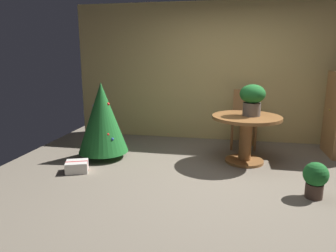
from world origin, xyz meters
TOP-DOWN VIEW (x-y plane):
  - ground_plane at (0.00, 0.00)m, footprint 6.60×6.60m
  - back_wall_panel at (0.00, 2.20)m, footprint 6.00×0.10m
  - round_dining_table at (0.29, 0.87)m, footprint 1.04×1.04m
  - flower_vase at (0.36, 0.90)m, footprint 0.38×0.38m
  - wooden_chair_far at (0.29, 1.74)m, footprint 0.44×0.39m
  - holiday_tree at (-1.94, 0.66)m, footprint 0.79×0.79m
  - gift_box_cream at (-2.07, -0.02)m, footprint 0.38×0.36m
  - potted_plant at (1.04, -0.23)m, footprint 0.28×0.28m

SIDE VIEW (x-z plane):
  - ground_plane at x=0.00m, z-range 0.00..0.00m
  - gift_box_cream at x=-2.07m, z-range 0.00..0.15m
  - potted_plant at x=1.04m, z-range 0.03..0.46m
  - round_dining_table at x=0.29m, z-range 0.14..0.88m
  - wooden_chair_far at x=0.29m, z-range 0.06..1.09m
  - holiday_tree at x=-1.94m, z-range 0.05..1.27m
  - flower_vase at x=0.36m, z-range 0.77..1.24m
  - back_wall_panel at x=0.00m, z-range 0.00..2.60m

